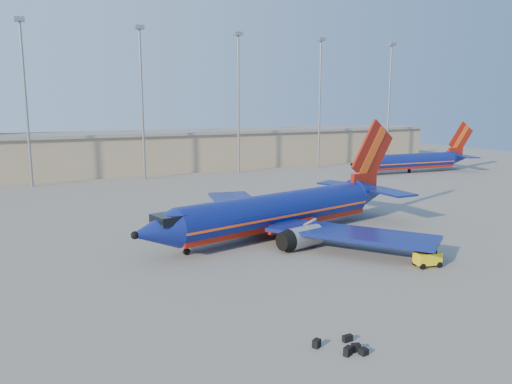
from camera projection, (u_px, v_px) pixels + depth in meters
ground at (286, 229)px, 58.28m from camera, size 220.00×220.00×0.00m
terminal_building at (197, 149)px, 113.03m from camera, size 122.00×16.00×8.50m
light_mast_row at (192, 88)px, 97.95m from camera, size 101.60×1.60×28.65m
aircraft_main at (283, 211)px, 55.31m from camera, size 36.51×34.76×12.50m
aircraft_second at (413, 161)px, 105.51m from camera, size 31.48×12.23×10.66m
baggage_tug at (427, 258)px, 44.55m from camera, size 2.46×1.76×1.62m
luggage_pile at (345, 346)px, 29.52m from camera, size 2.76×2.50×0.53m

